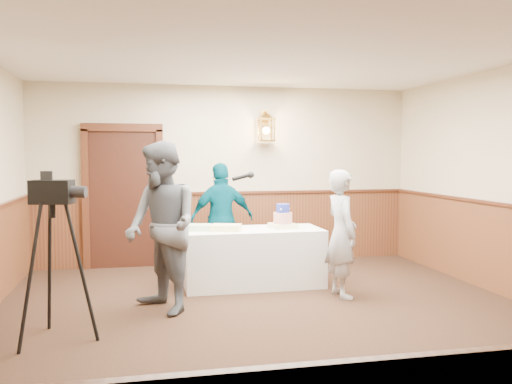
% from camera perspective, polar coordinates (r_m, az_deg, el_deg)
% --- Properties ---
extents(ground, '(7.00, 7.00, 0.00)m').
position_cam_1_polar(ground, '(5.46, 2.89, -14.48)').
color(ground, black).
rests_on(ground, ground).
extents(room_shell, '(6.02, 7.02, 2.81)m').
position_cam_1_polar(room_shell, '(5.61, 1.21, 1.87)').
color(room_shell, '#BFB18F').
rests_on(room_shell, ground).
extents(display_table, '(1.80, 0.80, 0.75)m').
position_cam_1_polar(display_table, '(7.17, -0.34, -6.88)').
color(display_table, silver).
rests_on(display_table, ground).
extents(tiered_cake, '(0.35, 0.35, 0.32)m').
position_cam_1_polar(tiered_cake, '(7.18, 2.84, -2.82)').
color(tiered_cake, beige).
rests_on(tiered_cake, display_table).
extents(sheet_cake_yellow, '(0.44, 0.39, 0.08)m').
position_cam_1_polar(sheet_cake_yellow, '(6.97, -3.18, -3.76)').
color(sheet_cake_yellow, '#F2E390').
rests_on(sheet_cake_yellow, display_table).
extents(sheet_cake_green, '(0.36, 0.31, 0.07)m').
position_cam_1_polar(sheet_cake_green, '(7.03, -6.06, -3.72)').
color(sheet_cake_green, '#C0F1AA').
rests_on(sheet_cake_green, display_table).
extents(interviewer, '(1.63, 1.13, 1.88)m').
position_cam_1_polar(interviewer, '(5.97, -9.90, -3.67)').
color(interviewer, '#51555C').
rests_on(interviewer, ground).
extents(baker, '(0.40, 0.58, 1.55)m').
position_cam_1_polar(baker, '(6.63, 9.00, -4.34)').
color(baker, '#A7A8AD').
rests_on(baker, ground).
extents(assistant_p, '(1.00, 0.55, 1.61)m').
position_cam_1_polar(assistant_p, '(7.78, -3.61, -2.84)').
color(assistant_p, '#014151').
rests_on(assistant_p, ground).
extents(tv_camera_rig, '(0.59, 0.55, 1.49)m').
position_cam_1_polar(tv_camera_rig, '(5.36, -20.49, -7.63)').
color(tv_camera_rig, black).
rests_on(tv_camera_rig, ground).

